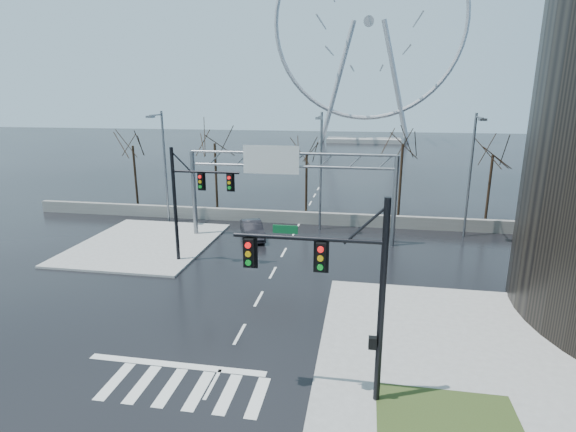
% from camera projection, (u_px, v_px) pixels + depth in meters
% --- Properties ---
extents(ground, '(260.00, 260.00, 0.00)m').
position_uv_depth(ground, '(240.00, 334.00, 21.97)').
color(ground, black).
rests_on(ground, ground).
extents(sidewalk_right_ext, '(12.00, 10.00, 0.15)m').
position_uv_depth(sidewalk_right_ext, '(446.00, 330.00, 22.20)').
color(sidewalk_right_ext, gray).
rests_on(sidewalk_right_ext, ground).
extents(sidewalk_far, '(10.00, 12.00, 0.15)m').
position_uv_depth(sidewalk_far, '(146.00, 243.00, 35.19)').
color(sidewalk_far, gray).
rests_on(sidewalk_far, ground).
extents(grass_strip, '(5.00, 4.00, 0.02)m').
position_uv_depth(grass_strip, '(449.00, 425.00, 15.69)').
color(grass_strip, '#2E3B18').
rests_on(grass_strip, sidewalk_near).
extents(barrier_wall, '(52.00, 0.50, 1.10)m').
position_uv_depth(barrier_wall, '(300.00, 217.00, 40.86)').
color(barrier_wall, slate).
rests_on(barrier_wall, ground).
extents(signal_mast_near, '(5.52, 0.41, 8.00)m').
position_uv_depth(signal_mast_near, '(344.00, 282.00, 16.01)').
color(signal_mast_near, black).
rests_on(signal_mast_near, ground).
extents(signal_mast_far, '(4.72, 0.41, 8.00)m').
position_uv_depth(signal_mast_far, '(190.00, 195.00, 30.21)').
color(signal_mast_far, black).
rests_on(signal_mast_far, ground).
extents(sign_gantry, '(16.36, 0.40, 7.60)m').
position_uv_depth(sign_gantry, '(286.00, 177.00, 34.92)').
color(sign_gantry, slate).
rests_on(sign_gantry, ground).
extents(streetlight_left, '(0.50, 2.55, 10.00)m').
position_uv_depth(streetlight_left, '(163.00, 159.00, 39.70)').
color(streetlight_left, slate).
rests_on(streetlight_left, ground).
extents(streetlight_mid, '(0.50, 2.55, 10.00)m').
position_uv_depth(streetlight_mid, '(320.00, 163.00, 37.39)').
color(streetlight_mid, slate).
rests_on(streetlight_mid, ground).
extents(streetlight_right, '(0.50, 2.55, 10.00)m').
position_uv_depth(streetlight_right, '(472.00, 166.00, 35.41)').
color(streetlight_right, slate).
rests_on(streetlight_right, ground).
extents(tree_far_left, '(3.50, 3.50, 7.00)m').
position_uv_depth(tree_far_left, '(133.00, 153.00, 46.33)').
color(tree_far_left, black).
rests_on(tree_far_left, ground).
extents(tree_left, '(3.75, 3.75, 7.50)m').
position_uv_depth(tree_left, '(215.00, 151.00, 44.26)').
color(tree_left, black).
rests_on(tree_left, ground).
extents(tree_center, '(3.25, 3.25, 6.50)m').
position_uv_depth(tree_center, '(307.00, 160.00, 43.94)').
color(tree_center, black).
rests_on(tree_center, ground).
extents(tree_right, '(3.90, 3.90, 7.80)m').
position_uv_depth(tree_right, '(402.00, 153.00, 41.23)').
color(tree_right, black).
rests_on(tree_right, ground).
extents(tree_far_right, '(3.40, 3.40, 6.80)m').
position_uv_depth(tree_far_right, '(492.00, 163.00, 40.59)').
color(tree_far_right, black).
rests_on(tree_far_right, ground).
extents(ferris_wheel, '(45.00, 6.00, 50.91)m').
position_uv_depth(ferris_wheel, '(368.00, 30.00, 104.74)').
color(ferris_wheel, gray).
rests_on(ferris_wheel, ground).
extents(car, '(3.10, 4.63, 1.44)m').
position_uv_depth(car, '(252.00, 230.00, 36.53)').
color(car, black).
rests_on(car, ground).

